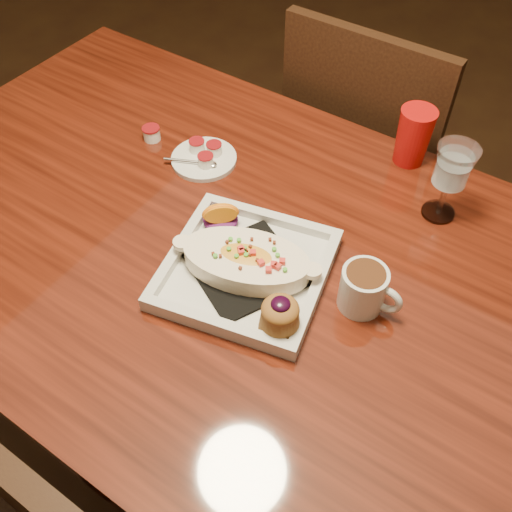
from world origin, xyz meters
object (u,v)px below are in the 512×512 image
Objects in this scene: coffee_mug at (365,288)px; goblet at (452,170)px; red_tumbler at (413,136)px; table at (232,278)px; chair_far at (368,161)px; saucer at (203,157)px; plate at (249,269)px.

coffee_mug is 0.28m from goblet.
coffee_mug is 0.39m from red_tumbler.
table is at bearing -112.79° from red_tumbler.
red_tumbler is (0.17, -0.23, 0.30)m from chair_far.
goblet is 1.15× the size of saucer.
table is 0.29m from coffee_mug.
chair_far is 6.83× the size of saucer.
plate is 3.01× the size of coffee_mug.
table is 4.65× the size of plate.
table is at bearing -41.05° from saucer.
goblet reaches higher than saucer.
chair_far is 0.57m from goblet.
plate is 0.20m from coffee_mug.
chair_far is at bearing 126.20° from red_tumbler.
chair_far reaches higher than goblet.
chair_far is 5.93× the size of goblet.
goblet is (0.28, -0.34, 0.35)m from chair_far.
red_tumbler reaches higher than table.
chair_far is 0.73m from plate.
red_tumbler is (-0.09, 0.38, 0.02)m from coffee_mug.
coffee_mug reaches higher than saucer.
chair_far reaches higher than coffee_mug.
plate is (0.07, -0.67, 0.27)m from chair_far.
coffee_mug reaches higher than table.
coffee_mug is (0.18, 0.06, 0.02)m from plate.
coffee_mug is at bearing -94.98° from goblet.
red_tumbler is at bearing 67.21° from table.
red_tumbler is at bearing 135.19° from goblet.
saucer is 1.12× the size of red_tumbler.
goblet reaches higher than red_tumbler.
table is 0.15m from plate.
plate is (0.07, -0.05, 0.12)m from table.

